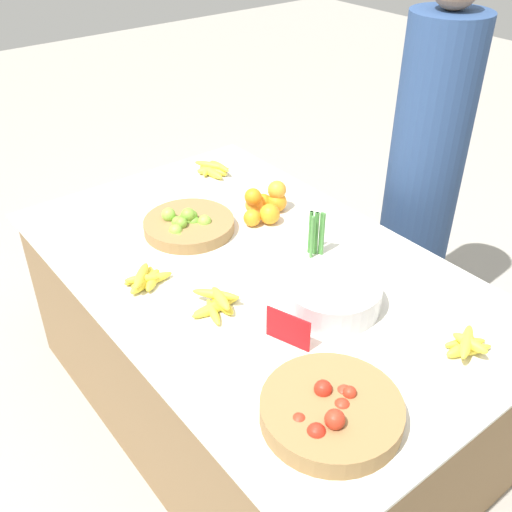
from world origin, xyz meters
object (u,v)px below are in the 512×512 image
Objects in this scene: price_sign at (288,329)px; metal_bowl at (332,295)px; tomato_basket at (331,410)px; lime_bowl at (188,224)px; vendor_person at (422,183)px.

metal_bowl is at bearing 82.62° from price_sign.
metal_bowl is at bearing 135.64° from tomato_basket.
price_sign is (0.05, -0.22, 0.01)m from metal_bowl.
tomato_basket is at bearing -11.94° from lime_bowl.
metal_bowl is 0.23m from price_sign.
tomato_basket is 2.62× the size of price_sign.
tomato_basket is 0.23× the size of vendor_person.
lime_bowl is at bearing 168.06° from tomato_basket.
price_sign is at bearing 160.71° from tomato_basket.
tomato_basket is 0.46m from metal_bowl.
vendor_person reaches higher than tomato_basket.
vendor_person is at bearing 70.05° from lime_bowl.
vendor_person is at bearing 110.98° from metal_bowl.
lime_bowl is at bearing -109.95° from vendor_person.
vendor_person reaches higher than metal_bowl.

